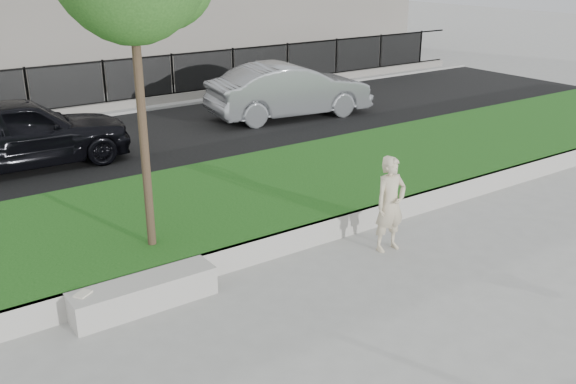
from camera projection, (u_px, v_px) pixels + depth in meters
ground at (297, 289)px, 9.18m from camera, size 90.00×90.00×0.00m
grass_bank at (199, 212)px, 11.42m from camera, size 34.00×4.00×0.40m
grass_kerb at (258, 251)px, 9.91m from camera, size 34.00×0.08×0.40m
street at (95, 149)px, 15.71m from camera, size 34.00×7.00×0.04m
far_pavement at (44, 113)px, 19.15m from camera, size 34.00×3.00×0.12m
iron_fence at (51, 103)px, 18.22m from camera, size 32.00×0.30×1.50m
stone_bench at (144, 293)px, 8.66m from camera, size 1.99×0.50×0.41m
man at (390, 204)px, 10.17m from camera, size 0.59×0.41×1.57m
book at (83, 294)px, 8.22m from camera, size 0.26×0.25×0.02m
car_dark at (20, 132)px, 14.07m from camera, size 4.74×2.05×1.59m
car_silver at (290, 90)px, 18.50m from camera, size 4.91×2.27×1.56m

